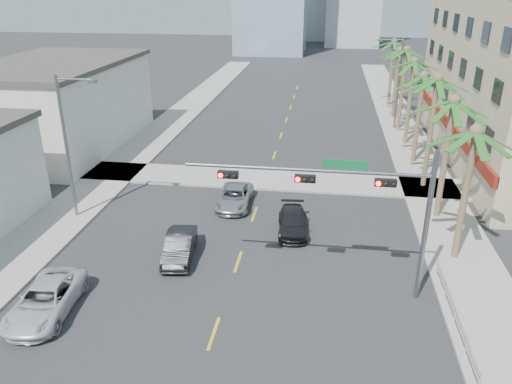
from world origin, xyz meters
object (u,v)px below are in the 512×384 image
at_px(car_parked_far, 46,300).
at_px(car_lane_right, 293,222).
at_px(traffic_signal_mast, 356,197).
at_px(car_lane_left, 179,246).
at_px(car_lane_center, 235,197).

distance_m(car_parked_far, car_lane_right, 14.19).
bearing_deg(car_parked_far, traffic_signal_mast, 10.15).
relative_size(car_lane_left, car_lane_right, 0.98).
xyz_separation_m(car_lane_left, car_lane_center, (1.72, 7.15, -0.05)).
height_order(traffic_signal_mast, car_lane_left, traffic_signal_mast).
bearing_deg(car_lane_left, car_lane_center, 69.17).
xyz_separation_m(car_parked_far, car_lane_left, (4.58, 5.66, -0.01)).
relative_size(car_lane_left, car_lane_center, 0.91).
height_order(car_parked_far, car_lane_left, car_parked_far).
relative_size(traffic_signal_mast, car_parked_far, 2.22).
relative_size(traffic_signal_mast, car_lane_left, 2.67).
xyz_separation_m(car_parked_far, car_lane_center, (6.30, 12.81, -0.06)).
bearing_deg(traffic_signal_mast, car_parked_far, -165.08).
distance_m(traffic_signal_mast, car_lane_left, 10.22).
bearing_deg(car_lane_center, car_parked_far, -117.28).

